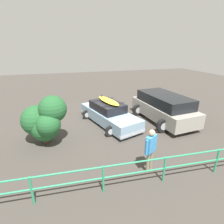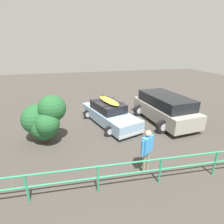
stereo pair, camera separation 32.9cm
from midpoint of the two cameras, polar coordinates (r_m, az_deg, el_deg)
name	(u,v)px [view 2 (the right image)]	position (r m, az deg, el deg)	size (l,w,h in m)	color
ground_plane	(111,119)	(11.17, 0.56, -2.40)	(44.00, 44.00, 0.02)	#423D38
sedan_car	(109,114)	(10.39, -0.03, -0.56)	(2.90, 4.75, 1.57)	#8CADC6
suv_car	(164,108)	(11.11, 17.57, 1.31)	(2.96, 4.76, 1.67)	#9E998E
person_bystander	(147,148)	(6.44, 12.86, -11.30)	(0.57, 0.42, 1.70)	gray
railing_fence	(130,170)	(5.92, 7.61, -18.32)	(10.47, 0.69, 0.98)	#2D9366
bush_near_left	(45,119)	(8.70, -20.04, -2.26)	(2.13, 1.93, 2.33)	#4C3828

